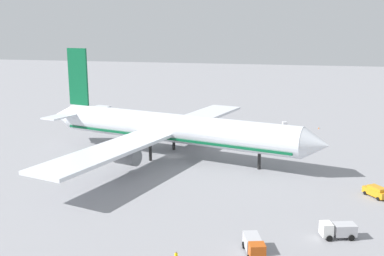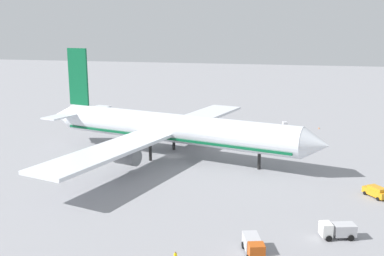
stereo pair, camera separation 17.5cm
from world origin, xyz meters
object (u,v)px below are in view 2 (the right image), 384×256
(airliner, at_px, (169,128))
(baggage_cart_0, at_px, (285,124))
(traffic_cone_1, at_px, (115,118))
(service_van, at_px, (376,191))
(service_truck_5, at_px, (337,230))
(traffic_cone_0, at_px, (319,128))
(service_truck_4, at_px, (253,246))

(airliner, xyz_separation_m, baggage_cart_0, (24.33, 40.60, -5.84))
(traffic_cone_1, bearing_deg, airliner, -50.35)
(service_van, relative_size, baggage_cart_0, 1.64)
(service_van, bearing_deg, baggage_cart_0, 108.92)
(service_truck_5, bearing_deg, airliner, 136.59)
(service_truck_5, height_order, traffic_cone_1, service_truck_5)
(service_truck_5, xyz_separation_m, traffic_cone_1, (-67.68, 72.20, -0.99))
(service_van, relative_size, traffic_cone_0, 8.80)
(airliner, xyz_separation_m, service_van, (43.67, -15.85, -5.61))
(service_van, bearing_deg, traffic_cone_0, 99.35)
(airliner, bearing_deg, traffic_cone_0, 49.06)
(service_truck_4, bearing_deg, traffic_cone_1, 125.32)
(service_truck_5, relative_size, traffic_cone_0, 9.60)
(baggage_cart_0, relative_size, traffic_cone_0, 5.35)
(airliner, xyz_separation_m, service_truck_4, (25.44, -42.34, -5.34))
(service_van, xyz_separation_m, traffic_cone_1, (-75.03, 53.68, -0.76))
(traffic_cone_0, bearing_deg, service_truck_4, -96.30)
(airliner, height_order, service_van, airliner)
(service_van, bearing_deg, airliner, 160.05)
(traffic_cone_1, bearing_deg, baggage_cart_0, 2.85)
(service_truck_5, bearing_deg, traffic_cone_1, 133.15)
(service_van, distance_m, traffic_cone_1, 92.26)
(service_truck_4, xyz_separation_m, service_van, (18.23, 26.49, -0.27))
(service_truck_5, height_order, baggage_cart_0, service_truck_5)
(service_truck_4, distance_m, traffic_cone_1, 98.26)
(service_truck_4, relative_size, service_truck_5, 1.14)
(traffic_cone_1, bearing_deg, traffic_cone_0, 1.69)
(airliner, bearing_deg, service_truck_4, -59.00)
(airliner, relative_size, service_van, 15.78)
(service_van, distance_m, baggage_cart_0, 59.67)
(airliner, bearing_deg, traffic_cone_1, 129.65)
(airliner, height_order, service_truck_4, airliner)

